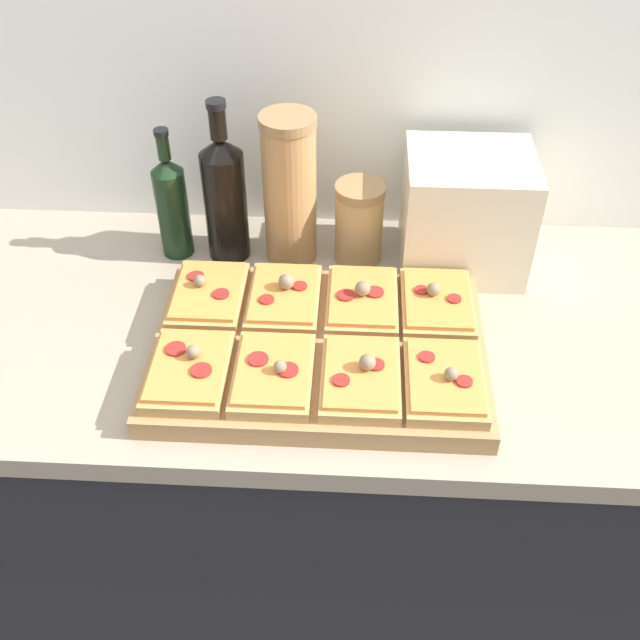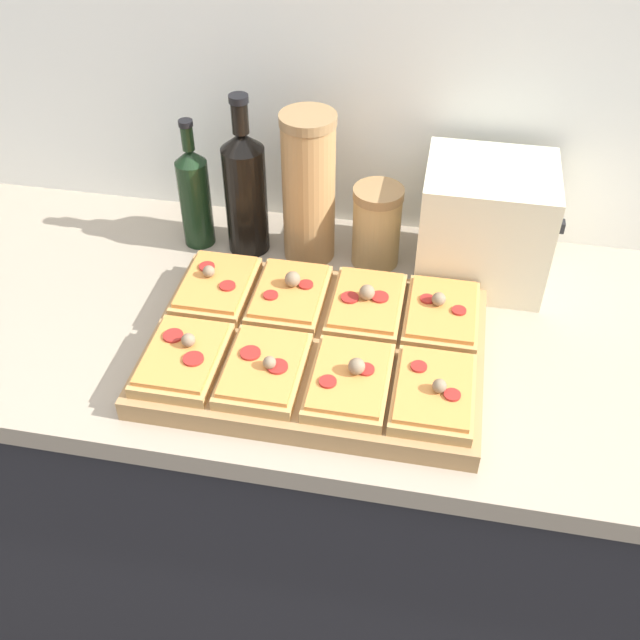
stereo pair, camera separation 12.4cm
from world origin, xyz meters
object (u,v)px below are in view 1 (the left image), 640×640
object	(u,v)px
olive_oil_bottle	(172,205)
grain_jar_short	(359,222)
toaster_oven	(466,212)
wine_bottle	(225,196)
grain_jar_tall	(290,190)
cutting_board	(319,349)

from	to	relation	value
olive_oil_bottle	grain_jar_short	world-z (taller)	olive_oil_bottle
grain_jar_short	toaster_oven	distance (m)	0.20
wine_bottle	grain_jar_tall	world-z (taller)	wine_bottle
wine_bottle	toaster_oven	distance (m)	0.45
grain_jar_short	toaster_oven	xyz separation A→B (m)	(0.20, -0.00, 0.03)
wine_bottle	grain_jar_short	bearing A→B (deg)	0.00
wine_bottle	grain_jar_short	world-z (taller)	wine_bottle
cutting_board	toaster_oven	world-z (taller)	toaster_oven
olive_oil_bottle	toaster_oven	distance (m)	0.55
grain_jar_short	cutting_board	bearing A→B (deg)	-101.81
cutting_board	grain_jar_tall	world-z (taller)	grain_jar_tall
cutting_board	toaster_oven	size ratio (longest dim) A/B	2.16
grain_jar_tall	toaster_oven	size ratio (longest dim) A/B	1.16
cutting_board	wine_bottle	distance (m)	0.36
cutting_board	toaster_oven	xyz separation A→B (m)	(0.26, 0.29, 0.09)
cutting_board	grain_jar_tall	xyz separation A→B (m)	(-0.07, 0.29, 0.13)
grain_jar_tall	grain_jar_short	distance (m)	0.15
cutting_board	toaster_oven	bearing A→B (deg)	48.04
grain_jar_tall	olive_oil_bottle	bearing A→B (deg)	-180.00
wine_bottle	grain_jar_tall	bearing A→B (deg)	0.00
wine_bottle	grain_jar_short	xyz separation A→B (m)	(0.25, 0.00, -0.05)
olive_oil_bottle	grain_jar_tall	size ratio (longest dim) A/B	0.89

